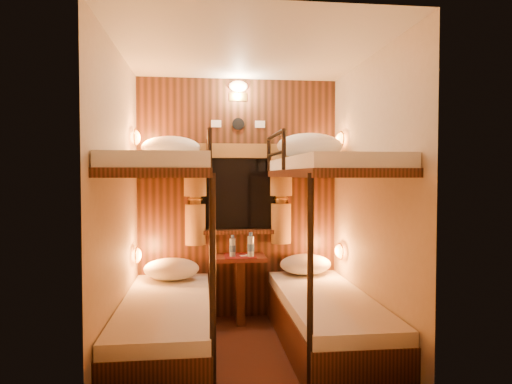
{
  "coord_description": "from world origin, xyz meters",
  "views": [
    {
      "loc": [
        -0.36,
        -3.56,
        1.43
      ],
      "look_at": [
        0.08,
        0.15,
        1.3
      ],
      "focal_mm": 32.0,
      "sensor_mm": 36.0,
      "label": 1
    }
  ],
  "objects": [
    {
      "name": "floor",
      "position": [
        0.0,
        0.0,
        0.0
      ],
      "size": [
        2.1,
        2.1,
        0.0
      ],
      "primitive_type": "plane",
      "color": "#371A0F",
      "rests_on": "ground"
    },
    {
      "name": "ceiling",
      "position": [
        0.0,
        0.0,
        2.4
      ],
      "size": [
        2.1,
        2.1,
        0.0
      ],
      "primitive_type": "plane",
      "rotation": [
        3.14,
        0.0,
        0.0
      ],
      "color": "silver",
      "rests_on": "wall_back"
    },
    {
      "name": "wall_back",
      "position": [
        0.0,
        1.05,
        1.2
      ],
      "size": [
        2.4,
        0.0,
        2.4
      ],
      "primitive_type": "plane",
      "rotation": [
        1.57,
        0.0,
        0.0
      ],
      "color": "#C6B293",
      "rests_on": "floor"
    },
    {
      "name": "wall_front",
      "position": [
        0.0,
        -1.05,
        1.2
      ],
      "size": [
        2.4,
        0.0,
        2.4
      ],
      "primitive_type": "plane",
      "rotation": [
        -1.57,
        0.0,
        0.0
      ],
      "color": "#C6B293",
      "rests_on": "floor"
    },
    {
      "name": "wall_left",
      "position": [
        -1.0,
        0.0,
        1.2
      ],
      "size": [
        0.0,
        2.4,
        2.4
      ],
      "primitive_type": "plane",
      "rotation": [
        1.57,
        0.0,
        1.57
      ],
      "color": "#C6B293",
      "rests_on": "floor"
    },
    {
      "name": "wall_right",
      "position": [
        1.0,
        0.0,
        1.2
      ],
      "size": [
        0.0,
        2.4,
        2.4
      ],
      "primitive_type": "plane",
      "rotation": [
        1.57,
        0.0,
        -1.57
      ],
      "color": "#C6B293",
      "rests_on": "floor"
    },
    {
      "name": "back_panel",
      "position": [
        0.0,
        1.04,
        1.2
      ],
      "size": [
        2.0,
        0.03,
        2.4
      ],
      "primitive_type": "cube",
      "color": "black",
      "rests_on": "floor"
    },
    {
      "name": "bunk_left",
      "position": [
        -0.65,
        0.07,
        0.56
      ],
      "size": [
        0.72,
        1.9,
        1.82
      ],
      "color": "black",
      "rests_on": "floor"
    },
    {
      "name": "bunk_right",
      "position": [
        0.65,
        0.07,
        0.56
      ],
      "size": [
        0.72,
        1.9,
        1.82
      ],
      "color": "black",
      "rests_on": "floor"
    },
    {
      "name": "window",
      "position": [
        0.0,
        1.0,
        1.18
      ],
      "size": [
        1.0,
        0.12,
        0.79
      ],
      "color": "black",
      "rests_on": "back_panel"
    },
    {
      "name": "curtains",
      "position": [
        0.0,
        0.97,
        1.26
      ],
      "size": [
        1.1,
        0.22,
        1.0
      ],
      "color": "olive",
      "rests_on": "back_panel"
    },
    {
      "name": "back_fixtures",
      "position": [
        0.0,
        1.0,
        2.25
      ],
      "size": [
        0.54,
        0.09,
        0.48
      ],
      "color": "black",
      "rests_on": "back_panel"
    },
    {
      "name": "reading_lamps",
      "position": [
        -0.0,
        0.7,
        1.24
      ],
      "size": [
        2.0,
        0.2,
        1.25
      ],
      "color": "orange",
      "rests_on": "wall_left"
    },
    {
      "name": "table",
      "position": [
        0.0,
        0.85,
        0.41
      ],
      "size": [
        0.5,
        0.34,
        0.66
      ],
      "color": "#4F1912",
      "rests_on": "floor"
    },
    {
      "name": "bottle_left",
      "position": [
        -0.07,
        0.8,
        0.74
      ],
      "size": [
        0.06,
        0.06,
        0.21
      ],
      "rotation": [
        0.0,
        0.0,
        0.35
      ],
      "color": "#99BFE5",
      "rests_on": "table"
    },
    {
      "name": "bottle_right",
      "position": [
        0.1,
        0.78,
        0.75
      ],
      "size": [
        0.07,
        0.07,
        0.23
      ],
      "rotation": [
        0.0,
        0.0,
        -0.32
      ],
      "color": "#99BFE5",
      "rests_on": "table"
    },
    {
      "name": "sachet_a",
      "position": [
        0.05,
        0.82,
        0.65
      ],
      "size": [
        0.1,
        0.08,
        0.01
      ],
      "primitive_type": "cube",
      "rotation": [
        0.0,
        0.0,
        0.2
      ],
      "color": "silver",
      "rests_on": "table"
    },
    {
      "name": "sachet_b",
      "position": [
        0.1,
        0.88,
        0.65
      ],
      "size": [
        0.07,
        0.06,
        0.01
      ],
      "primitive_type": "cube",
      "rotation": [
        0.0,
        0.0,
        0.05
      ],
      "color": "silver",
      "rests_on": "table"
    },
    {
      "name": "pillow_lower_left",
      "position": [
        -0.65,
        0.74,
        0.56
      ],
      "size": [
        0.52,
        0.37,
        0.2
      ],
      "primitive_type": "ellipsoid",
      "color": "white",
      "rests_on": "bunk_left"
    },
    {
      "name": "pillow_lower_right",
      "position": [
        0.65,
        0.82,
        0.56
      ],
      "size": [
        0.51,
        0.36,
        0.2
      ],
      "primitive_type": "ellipsoid",
      "color": "white",
      "rests_on": "bunk_right"
    },
    {
      "name": "pillow_upper_left",
      "position": [
        -0.65,
        0.76,
        1.69
      ],
      "size": [
        0.54,
        0.39,
        0.21
      ],
      "primitive_type": "ellipsoid",
      "color": "white",
      "rests_on": "bunk_left"
    },
    {
      "name": "pillow_upper_right",
      "position": [
        0.65,
        0.67,
        1.71
      ],
      "size": [
        0.62,
        0.45,
        0.25
      ],
      "primitive_type": "ellipsoid",
      "color": "white",
      "rests_on": "bunk_right"
    }
  ]
}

